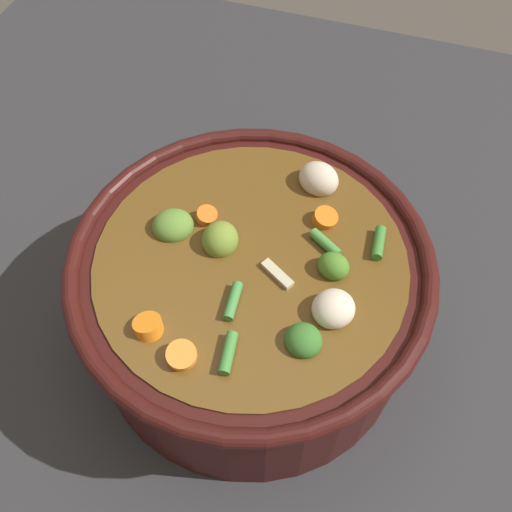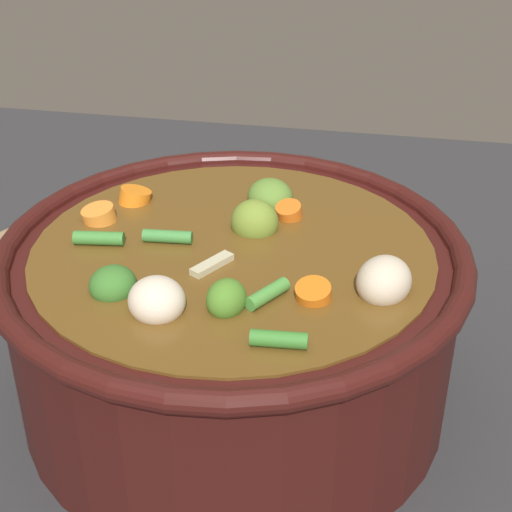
{
  "view_description": "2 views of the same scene",
  "coord_description": "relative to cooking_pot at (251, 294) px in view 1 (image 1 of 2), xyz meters",
  "views": [
    {
      "loc": [
        -0.27,
        -0.09,
        0.54
      ],
      "look_at": [
        0.02,
        0.0,
        0.11
      ],
      "focal_mm": 41.18,
      "sensor_mm": 36.0,
      "label": 1
    },
    {
      "loc": [
        0.1,
        -0.44,
        0.39
      ],
      "look_at": [
        0.01,
        0.01,
        0.12
      ],
      "focal_mm": 54.77,
      "sensor_mm": 36.0,
      "label": 2
    }
  ],
  "objects": [
    {
      "name": "ground_plane",
      "position": [
        -0.0,
        0.0,
        -0.07
      ],
      "size": [
        1.1,
        1.1,
        0.0
      ],
      "primitive_type": "plane",
      "color": "#2D2D30"
    },
    {
      "name": "cooking_pot",
      "position": [
        0.0,
        0.0,
        0.0
      ],
      "size": [
        0.32,
        0.32,
        0.15
      ],
      "color": "#38110F",
      "rests_on": "ground_plane"
    }
  ]
}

